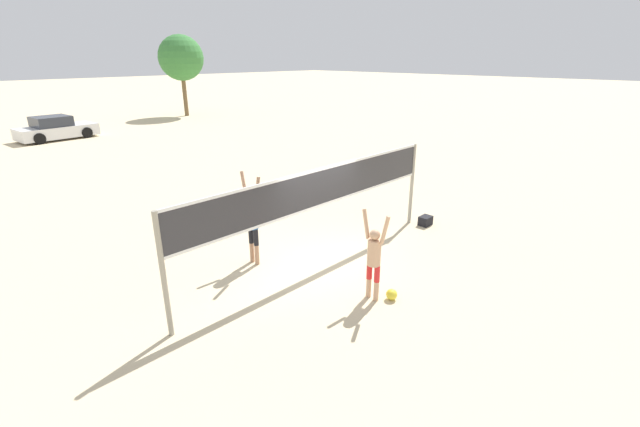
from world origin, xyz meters
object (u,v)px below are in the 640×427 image
Objects in this scene: player_spiker at (374,255)px; volleyball at (392,294)px; gear_bag at (425,221)px; tree_left_cluster at (181,58)px; player_blocker at (252,217)px; volleyball_net at (320,195)px; parked_car_near at (56,129)px.

player_spiker is 0.99m from volleyball.
tree_left_cluster reaches higher than gear_bag.
tree_left_cluster is (7.72, 27.83, 4.47)m from gear_bag.
tree_left_cluster is at bearing -22.61° from player_spiker.
volleyball_net is at bearing 41.17° from player_blocker.
player_spiker reaches higher than volleyball.
volleyball is (-0.10, -2.21, -1.70)m from volleyball_net.
tree_left_cluster is at bearing 15.16° from parked_car_near.
player_blocker is 0.52× the size of parked_car_near.
volleyball_net reaches higher than player_blocker.
player_spiker is at bearing -112.61° from tree_left_cluster.
volleyball is at bearing -157.57° from gear_bag.
volleyball_net is at bearing -97.14° from parked_car_near.
player_spiker is at bearing -100.49° from volleyball_net.
player_blocker is at bearing 105.76° from volleyball.
gear_bag is at bearing -105.51° from tree_left_cluster.
player_spiker is 4.76m from gear_bag.
gear_bag is 29.23m from tree_left_cluster.
volleyball_net is 3.47× the size of player_blocker.
volleyball is at bearing 15.76° from player_blocker.
parked_car_near is (0.82, 25.41, 0.51)m from volleyball.
player_blocker is 0.36× the size of tree_left_cluster.
parked_car_near is at bearing 88.22° from volleyball_net.
volleyball is at bearing -92.60° from volleyball_net.
parked_car_near is at bearing -2.44° from player_spiker.
volleyball_net is at bearing 87.40° from volleyball.
gear_bag is (4.45, 1.41, -0.88)m from player_spiker.
volleyball_net is 4.46m from gear_bag.
volleyball is (0.97, -3.44, -1.10)m from player_blocker.
tree_left_cluster is (12.18, 29.25, 3.59)m from player_spiker.
player_blocker is 3.74m from volleyball.
player_spiker reaches higher than parked_car_near.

